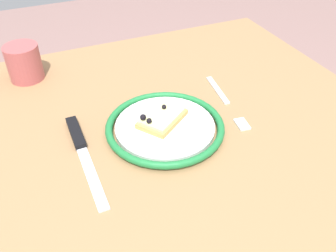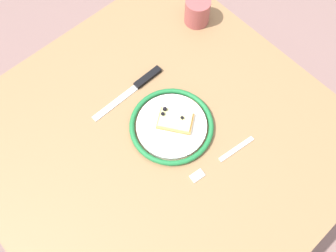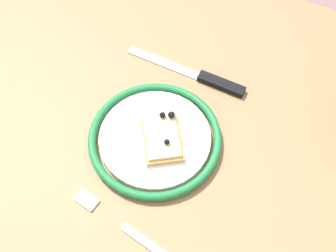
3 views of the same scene
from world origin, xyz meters
TOP-DOWN VIEW (x-y plane):
  - dining_table at (0.00, 0.00)m, footprint 0.90×0.91m
  - plate at (0.00, -0.04)m, footprint 0.23×0.23m
  - pizza_slice_near at (0.01, -0.06)m, footprint 0.11×0.10m
  - knife at (0.16, -0.07)m, footprint 0.02×0.24m
  - fork at (-0.15, -0.08)m, footprint 0.04×0.20m
  - cup at (0.22, -0.35)m, footprint 0.08×0.08m

SIDE VIEW (x-z plane):
  - dining_table at x=0.00m, z-range 0.29..1.04m
  - fork at x=-0.15m, z-range 0.75..0.76m
  - knife at x=0.16m, z-range 0.75..0.76m
  - plate at x=0.00m, z-range 0.75..0.77m
  - pizza_slice_near at x=0.01m, z-range 0.76..0.79m
  - cup at x=0.22m, z-range 0.75..0.83m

